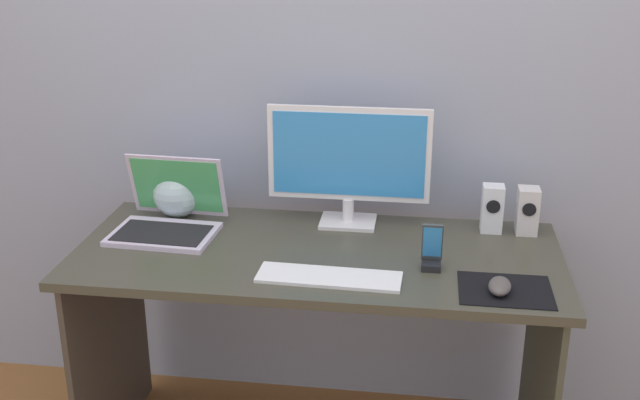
{
  "coord_description": "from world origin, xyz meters",
  "views": [
    {
      "loc": [
        0.3,
        -2.11,
        1.72
      ],
      "look_at": [
        0.01,
        -0.02,
        0.93
      ],
      "focal_mm": 43.49,
      "sensor_mm": 36.0,
      "label": 1
    }
  ],
  "objects": [
    {
      "name": "wall_back",
      "position": [
        0.0,
        0.41,
        1.25
      ],
      "size": [
        6.0,
        0.04,
        2.5
      ],
      "primitive_type": "cube",
      "color": "#97A0B4",
      "rests_on": "ground_plane"
    },
    {
      "name": "keyboard_external",
      "position": [
        0.06,
        -0.18,
        0.76
      ],
      "size": [
        0.41,
        0.13,
        0.01
      ],
      "primitive_type": "cube",
      "rotation": [
        0.0,
        0.0,
        -0.03
      ],
      "color": "white",
      "rests_on": "desk"
    },
    {
      "name": "phone_in_dock",
      "position": [
        0.34,
        -0.07,
        0.8
      ],
      "size": [
        0.06,
        0.06,
        0.14
      ],
      "color": "black",
      "rests_on": "desk"
    },
    {
      "name": "monitor",
      "position": [
        0.07,
        0.23,
        0.97
      ],
      "size": [
        0.52,
        0.14,
        0.39
      ],
      "color": "white",
      "rests_on": "desk"
    },
    {
      "name": "mouse",
      "position": [
        0.52,
        -0.2,
        0.78
      ],
      "size": [
        0.07,
        0.11,
        0.04
      ],
      "primitive_type": "ellipsoid",
      "rotation": [
        0.0,
        0.0,
        -0.13
      ],
      "color": "#524B48",
      "rests_on": "mousepad"
    },
    {
      "name": "laptop",
      "position": [
        -0.49,
        0.09,
        0.8
      ],
      "size": [
        0.33,
        0.3,
        0.23
      ],
      "color": "silver",
      "rests_on": "desk"
    },
    {
      "name": "desk",
      "position": [
        0.0,
        0.0,
        0.6
      ],
      "size": [
        1.46,
        0.64,
        0.76
      ],
      "color": "#424133",
      "rests_on": "ground_plane"
    },
    {
      "name": "speaker_near_monitor",
      "position": [
        0.53,
        0.23,
        0.83
      ],
      "size": [
        0.07,
        0.06,
        0.15
      ],
      "color": "white",
      "rests_on": "desk"
    },
    {
      "name": "mousepad",
      "position": [
        0.54,
        -0.19,
        0.76
      ],
      "size": [
        0.25,
        0.2,
        0.0
      ],
      "primitive_type": "cube",
      "color": "black",
      "rests_on": "desk"
    },
    {
      "name": "fishbowl",
      "position": [
        -0.5,
        0.22,
        0.83
      ],
      "size": [
        0.16,
        0.16,
        0.16
      ],
      "primitive_type": "sphere",
      "color": "silver",
      "rests_on": "desk"
    },
    {
      "name": "speaker_right",
      "position": [
        0.64,
        0.23,
        0.83
      ],
      "size": [
        0.07,
        0.07,
        0.15
      ],
      "color": "silver",
      "rests_on": "desk"
    }
  ]
}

